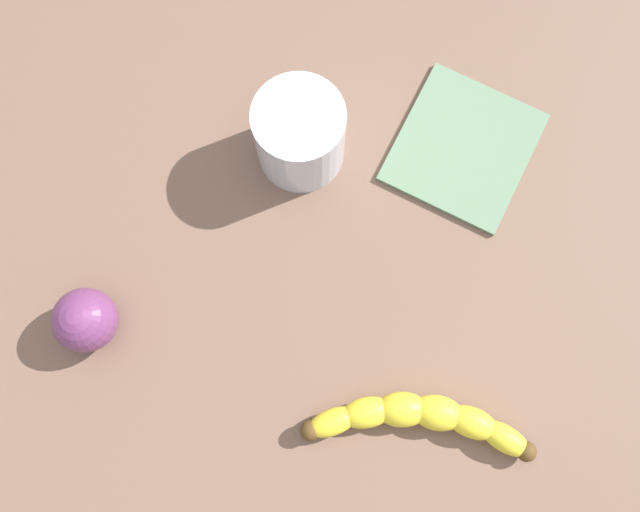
# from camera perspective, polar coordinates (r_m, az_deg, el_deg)

# --- Properties ---
(wooden_tabletop) EXTENTS (1.20, 1.20, 0.03)m
(wooden_tabletop) POSITION_cam_1_polar(r_m,az_deg,el_deg) (0.67, 2.21, -4.82)
(wooden_tabletop) COLOR brown
(wooden_tabletop) RESTS_ON ground
(banana) EXTENTS (0.10, 0.20, 0.03)m
(banana) POSITION_cam_1_polar(r_m,az_deg,el_deg) (0.64, 8.18, -13.18)
(banana) COLOR yellow
(banana) RESTS_ON wooden_tabletop
(smoothie_glass) EXTENTS (0.09, 0.09, 0.09)m
(smoothie_glass) POSITION_cam_1_polar(r_m,az_deg,el_deg) (0.66, -1.68, 9.83)
(smoothie_glass) COLOR silver
(smoothie_glass) RESTS_ON wooden_tabletop
(plum_fruit) EXTENTS (0.06, 0.06, 0.06)m
(plum_fruit) POSITION_cam_1_polar(r_m,az_deg,el_deg) (0.66, -18.81, -5.03)
(plum_fruit) COLOR #6B3360
(plum_fruit) RESTS_ON wooden_tabletop
(folded_napkin) EXTENTS (0.14, 0.13, 0.01)m
(folded_napkin) POSITION_cam_1_polar(r_m,az_deg,el_deg) (0.71, 11.77, 8.77)
(folded_napkin) COLOR slate
(folded_napkin) RESTS_ON wooden_tabletop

